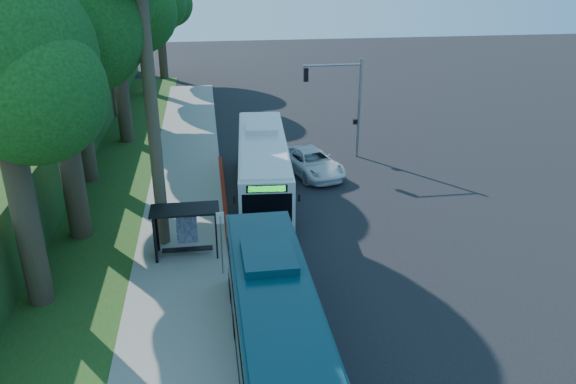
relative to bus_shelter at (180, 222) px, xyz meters
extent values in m
plane|color=black|center=(7.26, 2.86, -1.81)|extent=(140.00, 140.00, 0.00)
cube|color=gray|center=(-0.04, 2.86, -1.75)|extent=(4.50, 70.00, 0.12)
cube|color=maroon|center=(2.26, -1.14, -1.74)|extent=(0.25, 30.00, 0.13)
cube|color=#234719|center=(-5.74, 7.86, -1.78)|extent=(8.00, 70.00, 0.06)
cube|color=black|center=(0.26, -0.14, 0.69)|extent=(3.20, 1.50, 0.10)
cube|color=black|center=(-1.19, -0.14, -0.61)|extent=(0.06, 1.30, 2.20)
cube|color=navy|center=(0.26, 0.56, -0.56)|extent=(1.00, 0.12, 1.70)
cube|color=black|center=(0.26, -0.24, -1.36)|extent=(2.40, 0.40, 0.06)
cube|color=black|center=(-1.14, 0.46, -0.61)|extent=(0.08, 0.08, 2.40)
cube|color=black|center=(1.66, 0.46, -0.61)|extent=(0.08, 0.08, 2.40)
cube|color=black|center=(-1.14, -0.74, -0.61)|extent=(0.08, 0.08, 2.40)
cube|color=black|center=(1.66, -0.74, -0.61)|extent=(0.08, 0.08, 2.40)
cylinder|color=gray|center=(1.86, -2.14, -0.31)|extent=(0.06, 0.06, 3.00)
cube|color=white|center=(1.86, -2.14, 1.09)|extent=(0.35, 0.04, 0.55)
cylinder|color=gray|center=(12.06, 12.86, 1.69)|extent=(0.20, 0.20, 7.00)
cylinder|color=gray|center=(10.06, 12.86, 4.79)|extent=(4.00, 0.14, 0.14)
cube|color=black|center=(8.26, 12.86, 4.19)|extent=(0.30, 0.30, 0.90)
cube|color=black|center=(11.81, 12.86, 0.79)|extent=(0.25, 0.25, 0.35)
cylinder|color=#4C3F2D|center=(-0.94, 1.36, 4.69)|extent=(0.60, 0.60, 13.00)
cylinder|color=#382B1E|center=(-5.24, 2.86, 3.44)|extent=(1.10, 1.10, 10.50)
sphere|color=#0F3910|center=(-3.64, 1.66, 8.69)|extent=(5.60, 5.60, 5.60)
sphere|color=#0F3910|center=(-6.64, 4.26, 8.99)|extent=(5.20, 5.20, 5.20)
cylinder|color=#382B1E|center=(-6.24, 10.86, 4.14)|extent=(1.18, 1.18, 11.90)
cylinder|color=#382B1E|center=(-4.74, 18.86, 3.09)|extent=(1.06, 1.06, 9.80)
sphere|color=#0F3910|center=(-3.06, 17.60, 7.99)|extent=(5.88, 5.88, 5.88)
sphere|color=#0F3910|center=(-6.21, 20.33, 8.27)|extent=(5.46, 5.46, 5.46)
cylinder|color=#382B1E|center=(-6.74, 26.86, 3.79)|extent=(1.14, 1.14, 11.20)
cylinder|color=#382B1E|center=(-4.24, 34.86, 2.74)|extent=(1.02, 1.02, 9.10)
sphere|color=#0F3910|center=(-2.64, 33.66, 7.29)|extent=(5.60, 5.60, 5.60)
cylinder|color=#382B1E|center=(-3.24, 42.86, 2.39)|extent=(0.98, 0.98, 8.40)
sphere|color=#0F3910|center=(-1.84, 41.81, 6.59)|extent=(4.90, 4.90, 4.90)
sphere|color=#0F3910|center=(-4.47, 44.08, 6.83)|extent=(4.55, 4.55, 4.55)
cylinder|color=#382B1E|center=(-5.74, -3.14, 2.74)|extent=(1.02, 1.02, 9.10)
sphere|color=#0F3910|center=(-4.30, -4.22, 7.29)|extent=(5.04, 5.04, 5.04)
cube|color=silver|center=(4.63, 6.63, 0.11)|extent=(3.68, 13.13, 3.08)
cube|color=black|center=(4.63, 6.63, -1.48)|extent=(3.71, 13.19, 0.38)
cube|color=black|center=(4.67, 7.17, 0.41)|extent=(3.54, 10.29, 1.19)
cube|color=black|center=(4.17, 0.22, 0.35)|extent=(2.43, 0.30, 1.51)
cube|color=black|center=(5.09, 13.04, 0.46)|extent=(2.21, 0.29, 1.08)
cube|color=#19E533|center=(4.17, 0.21, 1.38)|extent=(1.79, 0.24, 0.30)
cube|color=silver|center=(4.63, 6.63, 1.70)|extent=(3.41, 12.46, 0.13)
cube|color=silver|center=(4.79, 8.78, 1.89)|extent=(2.12, 2.83, 0.38)
cylinder|color=black|center=(3.09, 2.58, -1.27)|extent=(0.40, 1.10, 1.08)
cylinder|color=black|center=(5.58, 2.40, -1.27)|extent=(0.40, 1.10, 1.08)
cylinder|color=black|center=(3.74, 11.63, -1.27)|extent=(0.40, 1.10, 1.08)
cylinder|color=black|center=(6.23, 11.45, -1.27)|extent=(0.40, 1.10, 1.08)
cube|color=#0B313C|center=(3.46, -9.00, 0.04)|extent=(2.74, 12.51, 2.97)
cube|color=black|center=(3.46, -9.00, -1.49)|extent=(2.77, 12.58, 0.36)
cube|color=black|center=(3.45, -8.48, 0.33)|extent=(2.78, 9.77, 1.15)
cube|color=black|center=(3.41, -2.81, 0.38)|extent=(2.13, 0.14, 1.04)
cube|color=#0B313C|center=(3.46, -9.00, 1.58)|extent=(2.52, 11.89, 0.12)
cube|color=#0B313C|center=(3.44, -6.92, 1.76)|extent=(1.88, 2.62, 0.36)
cylinder|color=black|center=(2.22, -4.26, -1.29)|extent=(0.32, 1.04, 1.04)
cylinder|color=black|center=(4.63, -4.25, -1.29)|extent=(0.32, 1.04, 1.04)
imported|color=silver|center=(8.19, 9.88, -1.00)|extent=(4.19, 6.35, 1.62)
camera|label=1|loc=(1.60, -24.33, 11.69)|focal=35.00mm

